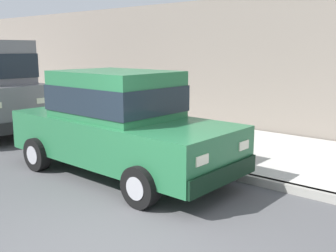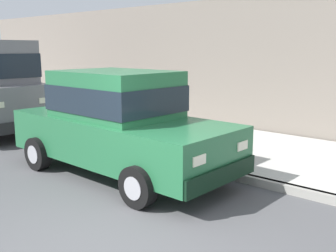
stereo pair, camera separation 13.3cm
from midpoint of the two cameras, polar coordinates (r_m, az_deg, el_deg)
name	(u,v)px [view 2 (the right image)]	position (r m, az deg, el deg)	size (l,w,h in m)	color
ground_plane	(105,251)	(4.86, -8.34, -17.46)	(80.00, 80.00, 0.00)	#4C4C4F
curb	(245,178)	(7.15, 11.57, -7.40)	(0.16, 64.00, 0.14)	gray
sidewalk	(288,157)	(8.70, 17.43, -4.33)	(3.60, 64.00, 0.14)	#B7B5AD
car_green_sedan	(119,122)	(7.31, -6.62, 0.57)	(2.09, 4.63, 1.92)	#23663D
dog_brown	(232,141)	(8.33, 9.65, -2.11)	(0.65, 0.48, 0.49)	brown
building_facade	(155,63)	(13.36, -1.64, 9.10)	(0.50, 20.00, 3.68)	slate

